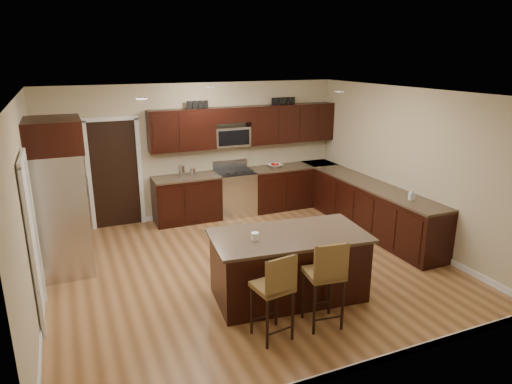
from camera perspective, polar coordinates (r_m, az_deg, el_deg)
name	(u,v)px	position (r m, az deg, el deg)	size (l,w,h in m)	color
floor	(250,267)	(7.31, -0.79, -9.35)	(6.00, 6.00, 0.00)	#9E6B3E
ceiling	(249,93)	(6.58, -0.88, 12.26)	(6.00, 6.00, 0.00)	silver
wall_back	(198,151)	(9.35, -7.30, 5.12)	(6.00, 6.00, 0.00)	#BFB08A
wall_left	(28,211)	(6.37, -26.66, -2.13)	(5.50, 5.50, 0.00)	#BFB08A
wall_right	(408,166)	(8.40, 18.47, 3.05)	(5.50, 5.50, 0.00)	#BFB08A
base_cabinets	(310,199)	(9.13, 6.77, -0.92)	(4.02, 3.96, 0.92)	black
upper_cabinets	(248,125)	(9.45, -0.98, 8.39)	(4.00, 0.33, 0.80)	black
range	(235,192)	(9.50, -2.66, -0.05)	(0.76, 0.64, 1.11)	silver
microwave	(231,137)	(9.38, -3.09, 6.93)	(0.76, 0.31, 0.40)	silver
doorway	(115,174)	(9.11, -17.21, 2.11)	(0.85, 0.03, 2.06)	black
pantry_door	(32,244)	(6.19, -26.19, -5.83)	(0.03, 0.80, 2.04)	white
letter_decor	(241,103)	(9.34, -1.82, 11.09)	(2.20, 0.03, 0.15)	black
island	(289,267)	(6.33, 4.09, -9.39)	(2.18, 1.30, 0.92)	black
stool_left	(275,287)	(5.31, 2.43, -11.82)	(0.46, 0.46, 1.09)	brown
stool_mid	(326,274)	(5.58, 8.75, -10.12)	(0.48, 0.48, 1.14)	brown
refrigerator	(61,196)	(7.40, -23.25, -0.43)	(0.79, 1.00, 2.35)	silver
floor_mat	(227,231)	(8.73, -3.62, -4.85)	(0.88, 0.59, 0.01)	brown
fruit_bowl	(275,166)	(9.72, 2.38, 3.31)	(0.30, 0.30, 0.07)	silver
soap_bottle	(412,194)	(7.94, 18.92, -0.27)	(0.09, 0.09, 0.19)	#B2B2B2
canister_tall	(182,171)	(9.04, -9.27, 2.55)	(0.12, 0.12, 0.22)	silver
canister_short	(193,172)	(9.10, -7.91, 2.47)	(0.11, 0.11, 0.15)	silver
island_jar	(255,236)	(5.92, -0.14, -5.56)	(0.10, 0.10, 0.10)	white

